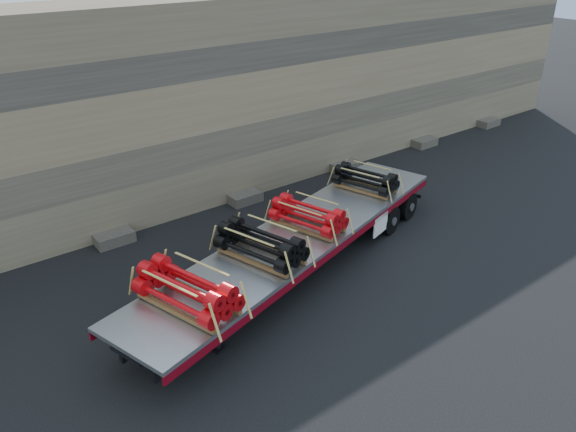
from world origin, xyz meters
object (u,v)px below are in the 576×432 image
at_px(bundle_front, 187,290).
at_px(bundle_midfront, 261,245).
at_px(bundle_midrear, 308,216).
at_px(trailer, 298,253).
at_px(bundle_rear, 365,180).

relative_size(bundle_front, bundle_midfront, 1.05).
height_order(bundle_midfront, bundle_midrear, bundle_midfront).
height_order(trailer, bundle_midfront, bundle_midfront).
bearing_deg(bundle_midrear, bundle_midfront, 180.00).
bearing_deg(bundle_rear, bundle_front, 180.00).
relative_size(bundle_midfront, bundle_midrear, 1.10).
relative_size(bundle_front, bundle_rear, 1.20).
xyz_separation_m(bundle_front, bundle_rear, (7.81, 2.22, -0.07)).
xyz_separation_m(trailer, bundle_midrear, (0.48, 0.14, 0.99)).
xyz_separation_m(trailer, bundle_front, (-4.12, -1.17, 1.04)).
bearing_deg(bundle_midfront, trailer, -0.00).
height_order(trailer, bundle_rear, bundle_rear).
bearing_deg(trailer, bundle_midrear, 0.00).
bearing_deg(bundle_rear, trailer, -180.00).
distance_m(bundle_front, bundle_rear, 8.12).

